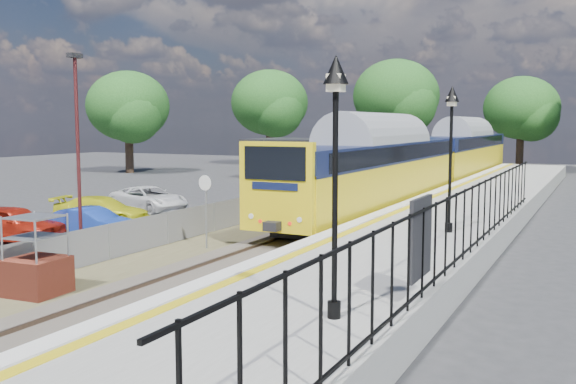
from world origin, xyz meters
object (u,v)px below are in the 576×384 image
Objects in this scene: train at (430,156)px; speed_sign at (206,200)px; car_white at (149,199)px; victorian_lamp_south at (336,125)px; car_yellow at (102,211)px; car_red at (12,224)px; car_blue at (91,224)px; brick_plinth at (36,258)px; carpark_lamp at (78,140)px; victorian_lamp_north at (451,125)px.

speed_sign is at bearing -96.85° from train.
car_white is (-8.07, 7.01, -1.12)m from speed_sign.
car_yellow is (-15.04, 10.50, -3.69)m from victorian_lamp_south.
train is 20.98m from speed_sign.
car_white is (-10.57, -13.82, -1.73)m from train.
car_yellow is at bearing -11.60° from car_red.
car_blue is at bearing -144.30° from car_white.
brick_plinth is at bearing -150.12° from car_blue.
car_yellow is at bearing -117.64° from train.
brick_plinth reaches higher than car_yellow.
victorian_lamp_south reaches higher than train.
victorian_lamp_south reaches higher than car_red.
car_red is at bearing 173.57° from carpark_lamp.
car_yellow is 0.96× the size of car_white.
speed_sign is 10.74m from car_white.
car_red is at bearing 164.11° from car_yellow.
car_white is (-7.61, 13.89, -0.38)m from brick_plinth.
train is 23.96m from carpark_lamp.
victorian_lamp_north reaches higher than car_white.
carpark_lamp is 1.80× the size of car_blue.
brick_plinth is at bearing -159.23° from car_yellow.
brick_plinth is 6.93m from speed_sign.
train reaches higher than brick_plinth.
carpark_lamp is at bearing -157.79° from car_yellow.
victorian_lamp_south is at bearing -138.91° from car_yellow.
brick_plinth is 15.84m from car_white.
train is (-5.30, 18.72, -1.96)m from victorian_lamp_north.
train is at bearing -23.80° from car_blue.
train is 11.15× the size of car_blue.
car_yellow is at bearing 165.76° from speed_sign.
train is 19.70× the size of brick_plinth.
train is 20.65m from car_yellow.
carpark_lamp is 1.65× the size of car_red.
brick_plinth is at bearing -138.75° from car_white.
speed_sign is 0.65× the size of car_red.
car_yellow is (-14.84, 0.50, -3.69)m from victorian_lamp_north.
victorian_lamp_north is 8.48m from speed_sign.
car_red is at bearing -164.99° from victorian_lamp_north.
car_yellow is at bearing 124.78° from brick_plinth.
brick_plinth is 0.49× the size of car_yellow.
car_red is 8.97m from car_white.
car_white is at bearing 18.88° from car_blue.
victorian_lamp_north is at bearing -94.63° from car_white.
carpark_lamp reaches higher than train.
car_white is at bearing 162.83° from victorian_lamp_north.
car_yellow is (-9.54, -18.23, -1.73)m from train.
car_yellow is (-2.08, 2.84, 0.01)m from car_blue.
carpark_lamp is (-2.96, 4.54, 2.79)m from brick_plinth.
car_white is at bearing -127.41° from train.
car_red is (-9.69, -22.74, -1.66)m from train.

